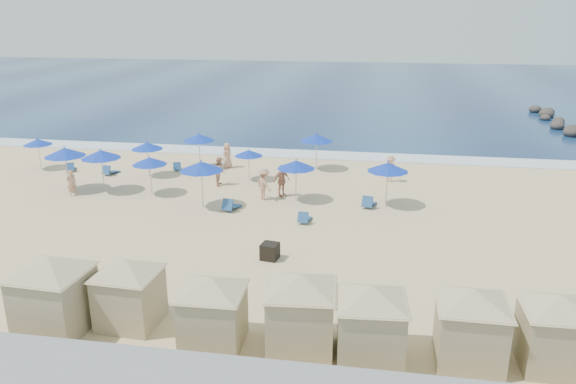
% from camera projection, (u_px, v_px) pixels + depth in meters
% --- Properties ---
extents(ground, '(160.00, 160.00, 0.00)m').
position_uv_depth(ground, '(220.00, 229.00, 27.88)').
color(ground, beige).
rests_on(ground, ground).
extents(ocean, '(160.00, 80.00, 0.06)m').
position_uv_depth(ocean, '(328.00, 87.00, 79.46)').
color(ocean, '#0E244F').
rests_on(ocean, ground).
extents(surf_line, '(160.00, 2.50, 0.08)m').
position_uv_depth(surf_line, '(277.00, 153.00, 42.41)').
color(surf_line, white).
rests_on(surf_line, ground).
extents(trash_bin, '(0.82, 0.82, 0.71)m').
position_uv_depth(trash_bin, '(270.00, 251.00, 24.38)').
color(trash_bin, black).
rests_on(trash_bin, ground).
extents(cabana_0, '(4.65, 4.65, 2.92)m').
position_uv_depth(cabana_0, '(52.00, 285.00, 18.56)').
color(cabana_0, tan).
rests_on(cabana_0, ground).
extents(cabana_1, '(4.16, 4.16, 2.61)m').
position_uv_depth(cabana_1, '(128.00, 284.00, 19.02)').
color(cabana_1, tan).
rests_on(cabana_1, ground).
extents(cabana_2, '(4.15, 4.15, 2.61)m').
position_uv_depth(cabana_2, '(212.00, 303.00, 17.80)').
color(cabana_2, tan).
rests_on(cabana_2, ground).
extents(cabana_3, '(4.48, 4.48, 2.82)m').
position_uv_depth(cabana_3, '(301.00, 302.00, 17.61)').
color(cabana_3, tan).
rests_on(cabana_3, ground).
extents(cabana_4, '(4.34, 4.34, 2.73)m').
position_uv_depth(cabana_4, '(371.00, 314.00, 17.03)').
color(cabana_4, tan).
rests_on(cabana_4, ground).
extents(cabana_5, '(4.31, 4.31, 2.70)m').
position_uv_depth(cabana_5, '(472.00, 316.00, 16.90)').
color(cabana_5, tan).
rests_on(cabana_5, ground).
extents(cabana_6, '(4.20, 4.20, 2.63)m').
position_uv_depth(cabana_6, '(557.00, 322.00, 16.69)').
color(cabana_6, tan).
rests_on(cabana_6, ground).
extents(umbrella_0, '(1.90, 1.90, 2.16)m').
position_uv_depth(umbrella_0, '(38.00, 142.00, 37.83)').
color(umbrella_0, '#A5A8AD').
rests_on(umbrella_0, ground).
extents(umbrella_1, '(2.40, 2.40, 2.73)m').
position_uv_depth(umbrella_1, '(65.00, 152.00, 33.07)').
color(umbrella_1, '#A5A8AD').
rests_on(umbrella_1, ground).
extents(umbrella_2, '(2.05, 2.05, 2.33)m').
position_uv_depth(umbrella_2, '(147.00, 146.00, 36.13)').
color(umbrella_2, '#A5A8AD').
rests_on(umbrella_2, ground).
extents(umbrella_3, '(2.33, 2.33, 2.65)m').
position_uv_depth(umbrella_3, '(101.00, 154.00, 32.88)').
color(umbrella_3, '#A5A8AD').
rests_on(umbrella_3, ground).
extents(umbrella_4, '(2.16, 2.16, 2.46)m').
position_uv_depth(umbrella_4, '(199.00, 137.00, 37.96)').
color(umbrella_4, '#A5A8AD').
rests_on(umbrella_4, ground).
extents(umbrella_5, '(2.05, 2.05, 2.33)m').
position_uv_depth(umbrella_5, '(150.00, 161.00, 32.49)').
color(umbrella_5, '#A5A8AD').
rests_on(umbrella_5, ground).
extents(umbrella_6, '(2.37, 2.37, 2.70)m').
position_uv_depth(umbrella_6, '(201.00, 166.00, 30.18)').
color(umbrella_6, '#A5A8AD').
rests_on(umbrella_6, ground).
extents(umbrella_7, '(1.81, 1.81, 2.06)m').
position_uv_depth(umbrella_7, '(249.00, 153.00, 35.28)').
color(umbrella_7, '#A5A8AD').
rests_on(umbrella_7, ground).
extents(umbrella_8, '(2.16, 2.16, 2.46)m').
position_uv_depth(umbrella_8, '(296.00, 165.00, 31.31)').
color(umbrella_8, '#A5A8AD').
rests_on(umbrella_8, ground).
extents(umbrella_9, '(2.24, 2.24, 2.55)m').
position_uv_depth(umbrella_9, '(317.00, 138.00, 37.54)').
color(umbrella_9, '#A5A8AD').
rests_on(umbrella_9, ground).
extents(umbrella_10, '(2.27, 2.27, 2.59)m').
position_uv_depth(umbrella_10, '(388.00, 167.00, 30.40)').
color(umbrella_10, '#A5A8AD').
rests_on(umbrella_10, ground).
extents(beach_chair_0, '(0.97, 1.31, 0.66)m').
position_uv_depth(beach_chair_0, '(71.00, 168.00, 37.77)').
color(beach_chair_0, '#244E86').
rests_on(beach_chair_0, ground).
extents(beach_chair_1, '(0.82, 1.36, 0.70)m').
position_uv_depth(beach_chair_1, '(110.00, 171.00, 36.98)').
color(beach_chair_1, '#244E86').
rests_on(beach_chair_1, ground).
extents(beach_chair_2, '(0.90, 1.26, 0.64)m').
position_uv_depth(beach_chair_2, '(177.00, 167.00, 37.99)').
color(beach_chair_2, '#244E86').
rests_on(beach_chair_2, ground).
extents(beach_chair_3, '(0.88, 1.45, 0.74)m').
position_uv_depth(beach_chair_3, '(231.00, 206.00, 30.38)').
color(beach_chair_3, '#244E86').
rests_on(beach_chair_3, ground).
extents(beach_chair_4, '(0.65, 1.25, 0.66)m').
position_uv_depth(beach_chair_4, '(304.00, 218.00, 28.64)').
color(beach_chair_4, '#244E86').
rests_on(beach_chair_4, ground).
extents(beach_chair_5, '(0.85, 1.40, 0.72)m').
position_uv_depth(beach_chair_5, '(369.00, 203.00, 30.88)').
color(beach_chair_5, '#244E86').
rests_on(beach_chair_5, ground).
extents(beachgoer_0, '(0.65, 0.68, 1.57)m').
position_uv_depth(beachgoer_0, '(71.00, 182.00, 32.64)').
color(beachgoer_0, tan).
rests_on(beachgoer_0, ground).
extents(beachgoer_1, '(0.82, 0.97, 1.77)m').
position_uv_depth(beachgoer_1, '(220.00, 171.00, 34.60)').
color(beachgoer_1, tan).
rests_on(beachgoer_1, ground).
extents(beachgoer_2, '(1.10, 1.12, 1.89)m').
position_uv_depth(beachgoer_2, '(281.00, 181.00, 32.47)').
color(beachgoer_2, tan).
rests_on(beachgoer_2, ground).
extents(beachgoer_3, '(1.11, 0.65, 1.70)m').
position_uv_depth(beachgoer_3, '(390.00, 169.00, 35.19)').
color(beachgoer_3, tan).
rests_on(beachgoer_3, ground).
extents(beachgoer_4, '(0.80, 0.98, 1.74)m').
position_uv_depth(beachgoer_4, '(227.00, 155.00, 38.41)').
color(beachgoer_4, tan).
rests_on(beachgoer_4, ground).
extents(beachgoer_5, '(1.32, 1.34, 1.85)m').
position_uv_depth(beachgoer_5, '(264.00, 184.00, 31.90)').
color(beachgoer_5, tan).
rests_on(beachgoer_5, ground).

